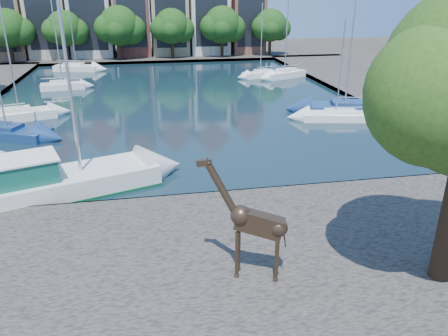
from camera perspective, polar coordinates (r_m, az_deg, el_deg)
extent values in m
plane|color=#38332B|center=(23.79, -2.05, -4.18)|extent=(160.00, 160.00, 0.00)
cube|color=black|center=(46.40, -6.60, 8.97)|extent=(38.00, 50.00, 0.08)
cube|color=#544D48|center=(17.74, 1.47, -13.39)|extent=(50.00, 14.00, 0.50)
cube|color=#544D48|center=(77.83, -8.51, 14.39)|extent=(60.00, 16.00, 0.50)
cube|color=#544D48|center=(54.11, 21.22, 9.76)|extent=(14.00, 52.00, 0.50)
sphere|color=#244413|center=(14.95, 26.20, 8.47)|extent=(4.48, 4.48, 4.48)
cube|color=#8A674B|center=(79.75, -26.25, 16.81)|extent=(5.39, 9.00, 11.00)
cube|color=black|center=(75.42, -27.10, 16.47)|extent=(4.40, 0.05, 8.25)
cube|color=#BEAC92|center=(78.42, -21.94, 17.95)|extent=(5.88, 9.00, 12.50)
cube|color=black|center=(74.02, -22.55, 17.70)|extent=(4.80, 0.05, 9.38)
cube|color=beige|center=(77.59, -16.90, 17.78)|extent=(6.37, 9.00, 10.50)
cube|color=black|center=(73.14, -17.23, 17.53)|extent=(5.20, 0.05, 7.88)
cube|color=brown|center=(77.17, -11.95, 19.14)|extent=(5.39, 9.00, 13.00)
cube|color=black|center=(72.70, -11.98, 18.98)|extent=(4.40, 0.05, 9.75)
cube|color=tan|center=(77.37, -7.22, 18.88)|extent=(5.88, 9.00, 11.50)
cube|color=black|center=(72.91, -6.96, 18.69)|extent=(4.80, 0.05, 8.62)
cube|color=beige|center=(78.06, -2.18, 19.24)|extent=(6.37, 9.00, 12.00)
cube|color=black|center=(73.64, -1.63, 19.06)|extent=(5.20, 0.05, 9.00)
cube|color=brown|center=(79.33, 2.73, 18.73)|extent=(5.39, 9.00, 10.50)
cube|color=black|center=(74.98, 3.55, 18.51)|extent=(4.40, 0.05, 7.88)
cylinder|color=#332114|center=(74.52, -26.01, 13.56)|extent=(0.50, 0.50, 3.20)
sphere|color=#16360F|center=(74.22, -26.45, 16.04)|extent=(5.60, 5.60, 5.60)
sphere|color=#16360F|center=(74.14, -25.03, 15.82)|extent=(4.20, 4.20, 4.20)
cylinder|color=#332114|center=(72.91, -19.78, 14.32)|extent=(0.50, 0.50, 3.20)
sphere|color=#16360F|center=(72.61, -20.12, 16.77)|extent=(5.20, 5.20, 5.20)
sphere|color=#16360F|center=(72.72, -18.77, 16.53)|extent=(3.90, 3.90, 3.90)
sphere|color=#16360F|center=(72.46, -21.29, 16.40)|extent=(3.64, 3.64, 3.64)
cylinder|color=#332114|center=(72.14, -13.31, 14.93)|extent=(0.50, 0.50, 3.20)
sphere|color=#16360F|center=(71.82, -13.56, 17.61)|extent=(6.00, 6.00, 6.00)
sphere|color=#16360F|center=(72.12, -12.01, 17.27)|extent=(4.50, 4.50, 4.50)
sphere|color=#16360F|center=(71.53, -14.92, 17.23)|extent=(4.20, 4.20, 4.20)
cylinder|color=#332114|center=(72.26, -6.74, 15.36)|extent=(0.50, 0.50, 3.20)
sphere|color=#16360F|center=(71.96, -6.86, 17.91)|extent=(5.40, 5.40, 5.40)
sphere|color=#16360F|center=(72.43, -5.52, 17.56)|extent=(4.05, 4.05, 4.05)
sphere|color=#16360F|center=(71.49, -8.07, 17.60)|extent=(3.78, 3.78, 3.78)
cylinder|color=#332114|center=(73.26, -0.26, 15.60)|extent=(0.50, 0.50, 3.20)
sphere|color=#16360F|center=(72.95, -0.26, 18.21)|extent=(5.80, 5.80, 5.80)
sphere|color=#16360F|center=(73.62, 1.09, 17.79)|extent=(4.35, 4.35, 4.35)
sphere|color=#16360F|center=(72.31, -1.51, 17.93)|extent=(4.06, 4.06, 4.06)
cylinder|color=#332114|center=(75.11, 5.99, 15.65)|extent=(0.50, 0.50, 3.20)
sphere|color=#16360F|center=(74.82, 6.09, 18.05)|extent=(5.20, 5.20, 5.20)
sphere|color=#16360F|center=(75.59, 7.19, 17.65)|extent=(3.90, 3.90, 3.90)
sphere|color=#16360F|center=(74.06, 5.05, 17.84)|extent=(3.64, 3.64, 3.64)
cylinder|color=#39291C|center=(16.53, 1.71, -11.25)|extent=(0.15, 0.15, 1.92)
cylinder|color=#39291C|center=(16.87, 1.91, -10.51)|extent=(0.15, 0.15, 1.92)
cylinder|color=#39291C|center=(16.43, 6.88, -11.67)|extent=(0.15, 0.15, 1.92)
cylinder|color=#39291C|center=(16.76, 6.97, -10.91)|extent=(0.15, 0.15, 1.92)
cube|color=#39291C|center=(15.96, 4.66, -7.26)|extent=(1.92, 1.13, 1.12)
cylinder|color=#39291C|center=(15.55, -0.22, -2.83)|extent=(1.25, 0.69, 1.99)
cube|color=#39291C|center=(15.28, -2.66, 0.68)|extent=(0.56, 0.34, 0.30)
cube|color=silver|center=(25.54, -20.83, -1.78)|extent=(11.25, 6.49, 1.47)
cube|color=#125040|center=(25.05, -25.39, -0.60)|extent=(4.38, 3.48, 1.36)
cylinder|color=#B2B2B7|center=(24.07, -19.79, 12.08)|extent=(0.18, 0.18, 11.30)
cube|color=navy|center=(37.27, -26.45, 4.24)|extent=(6.91, 4.70, 0.91)
cube|color=navy|center=(37.19, -26.52, 4.68)|extent=(3.26, 2.61, 0.51)
cube|color=white|center=(42.17, -25.14, 6.39)|extent=(6.32, 3.78, 0.97)
cube|color=white|center=(42.10, -25.21, 6.81)|extent=(2.93, 2.18, 0.54)
cylinder|color=#B2B2B7|center=(41.26, -26.31, 13.20)|extent=(0.13, 0.13, 9.67)
cube|color=white|center=(53.67, -20.30, 10.10)|extent=(4.92, 2.19, 0.91)
cube|color=white|center=(53.61, -20.34, 10.41)|extent=(2.20, 1.39, 0.50)
cylinder|color=#B2B2B7|center=(52.95, -21.05, 15.49)|extent=(0.12, 0.12, 9.71)
cube|color=white|center=(65.78, -18.72, 12.36)|extent=(6.31, 3.51, 0.98)
cube|color=white|center=(65.74, -18.75, 12.64)|extent=(2.90, 2.07, 0.55)
cylinder|color=#B2B2B7|center=(65.17, -19.35, 17.20)|extent=(0.13, 0.13, 10.67)
cube|color=white|center=(39.39, 14.43, 6.67)|extent=(6.21, 3.21, 0.79)
cube|color=white|center=(39.32, 14.47, 7.04)|extent=(2.83, 1.94, 0.44)
cylinder|color=#B2B2B7|center=(38.53, 15.03, 12.60)|extent=(0.11, 0.11, 7.83)
cube|color=navy|center=(41.87, 15.48, 7.62)|extent=(8.02, 4.59, 1.01)
cube|color=navy|center=(41.79, 15.52, 8.07)|extent=(3.70, 2.68, 0.56)
cylinder|color=#B2B2B7|center=(40.86, 16.35, 15.66)|extent=(0.13, 0.13, 11.27)
cube|color=white|center=(57.96, 7.92, 12.12)|extent=(6.14, 4.25, 1.03)
cube|color=white|center=(57.90, 7.94, 12.45)|extent=(2.90, 2.35, 0.57)
cylinder|color=#B2B2B7|center=(57.30, 8.20, 17.18)|extent=(0.14, 0.14, 9.71)
cube|color=white|center=(57.89, 4.77, 12.17)|extent=(4.94, 2.89, 0.89)
cube|color=white|center=(57.84, 4.78, 12.45)|extent=(2.28, 1.68, 0.49)
cylinder|color=#B2B2B7|center=(57.29, 4.91, 16.53)|extent=(0.12, 0.12, 8.37)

